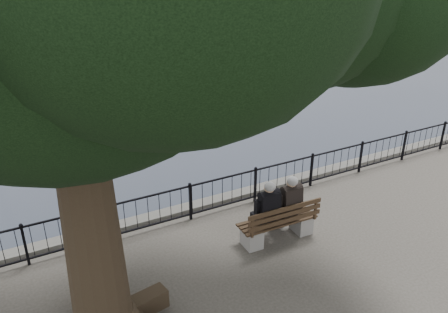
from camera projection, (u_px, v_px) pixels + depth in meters
harbor at (216, 217)px, 12.62m from camera, size 260.00×260.00×1.20m
railing at (224, 192)px, 11.79m from camera, size 22.06×0.06×1.00m
bench at (278, 226)px, 10.58m from camera, size 2.01×0.68×1.05m
person_left at (265, 213)px, 10.38m from camera, size 0.50×0.83×1.67m
person_right at (287, 207)px, 10.63m from camera, size 0.50×0.83×1.67m
lion_monument at (43, 11)px, 50.50m from camera, size 5.95×5.95×8.79m
sailboat_c at (148, 85)px, 27.11m from camera, size 2.41×5.01×8.94m
sailboat_d at (190, 54)px, 36.53m from camera, size 2.41×5.49×9.17m
sailboat_f at (81, 48)px, 39.20m from camera, size 3.13×5.10×10.06m
sailboat_g at (151, 37)px, 44.78m from camera, size 3.58×6.36×11.28m
sailboat_h at (9, 39)px, 43.69m from camera, size 2.91×5.00×10.99m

